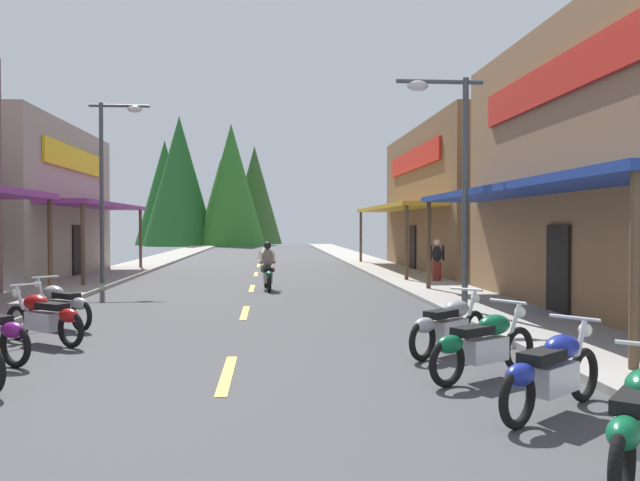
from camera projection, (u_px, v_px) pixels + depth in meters
name	position (u px, v px, depth m)	size (l,w,h in m)	color
ground	(256.00, 276.00, 27.15)	(9.45, 83.38, 0.10)	#424244
sidewalk_left	(112.00, 274.00, 26.69)	(2.42, 83.38, 0.12)	gray
sidewalk_right	(395.00, 273.00, 27.61)	(2.42, 83.38, 0.12)	#9E9991
centerline_dashes	(257.00, 270.00, 30.16)	(0.16, 56.84, 0.01)	#E0C64C
storefront_right_far	(490.00, 200.00, 29.58)	(8.94, 13.56, 6.51)	brown
streetlamp_left	(110.00, 168.00, 21.90)	(2.03, 0.30, 6.26)	#474C51
streetlamp_right	(452.00, 158.00, 14.88)	(2.03, 0.30, 5.50)	#474C51
motorcycle_parked_right_0	(640.00, 419.00, 5.29)	(1.46, 1.70, 1.04)	black
motorcycle_parked_right_1	(552.00, 371.00, 7.05)	(1.74, 1.41, 1.04)	black
motorcycle_parked_right_2	(483.00, 343.00, 8.69)	(1.86, 1.24, 1.04)	black
motorcycle_parked_right_3	(449.00, 324.00, 10.37)	(1.68, 1.48, 1.04)	black
motorcycle_parked_left_3	(44.00, 316.00, 11.30)	(1.79, 1.34, 1.04)	black
motorcycle_parked_left_4	(60.00, 304.00, 13.01)	(1.70, 1.45, 1.04)	black
rider_cruising_lead	(268.00, 270.00, 20.73)	(0.60, 2.14, 1.57)	black
pedestrian_by_shop	(437.00, 258.00, 22.80)	(0.56, 0.31, 1.60)	maroon
treeline_backdrop	(207.00, 189.00, 68.56)	(15.84, 13.86, 13.40)	#2F5323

